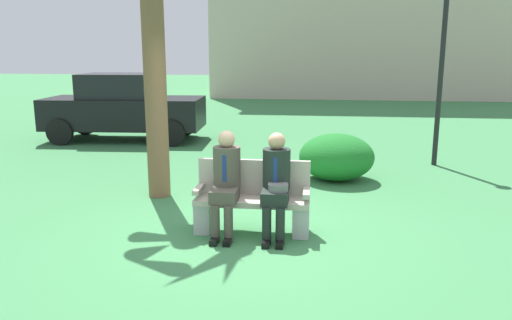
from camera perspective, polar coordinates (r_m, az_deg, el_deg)
ground_plane at (r=6.32m, az=-1.48°, el=-8.53°), size 80.00×80.00×0.00m
park_bench at (r=6.33m, az=-0.38°, el=-4.66°), size 1.42×0.44×0.90m
seated_man_left at (r=6.17m, az=-3.46°, el=-2.01°), size 0.34×0.72×1.29m
seated_man_right at (r=6.09m, az=2.28°, el=-2.29°), size 0.34×0.72×1.28m
shrub_near_bench at (r=8.95m, az=9.13°, el=0.34°), size 1.32×1.21×0.82m
parked_car_near at (r=13.15m, az=-14.85°, el=5.79°), size 3.99×1.90×1.68m
street_lamp at (r=10.45m, az=20.38°, el=10.82°), size 0.24×0.24×3.42m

